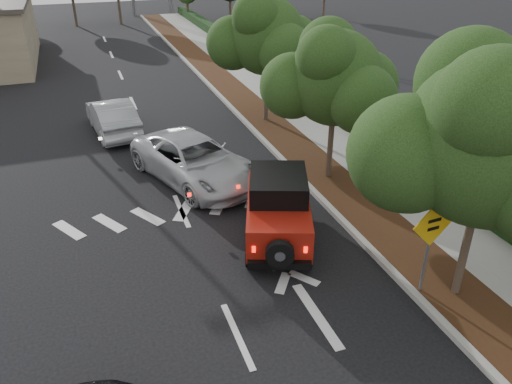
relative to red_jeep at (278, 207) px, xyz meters
name	(u,v)px	position (x,y,z in m)	size (l,w,h in m)	color
ground	(237,335)	(-2.38, -3.49, -1.03)	(120.00, 120.00, 0.00)	black
curb	(253,130)	(2.22, 8.51, -0.96)	(0.20, 70.00, 0.15)	#9E9B93
planting_strip	(273,127)	(3.22, 8.51, -0.97)	(1.80, 70.00, 0.12)	black
sidewalk	(311,123)	(5.12, 8.51, -0.97)	(2.00, 70.00, 0.12)	gray
hedge	(338,112)	(6.52, 8.51, -0.63)	(0.80, 70.00, 0.80)	black
transmission_tower	(153,14)	(3.62, 44.51, -1.03)	(7.00, 4.00, 28.00)	slate
street_tree_near	(454,295)	(3.22, -3.99, -1.03)	(3.80, 3.80, 5.92)	black
street_tree_mid	(328,179)	(3.22, 3.01, -1.03)	(3.20, 3.20, 5.32)	black
street_tree_far	(266,122)	(3.22, 9.51, -1.03)	(3.40, 3.40, 5.62)	black
light_pole_a	(10,76)	(-8.88, 22.51, -1.03)	(2.00, 0.22, 9.00)	slate
light_pole_b	(8,41)	(-9.88, 34.51, -1.03)	(2.00, 0.22, 9.00)	slate
red_jeep	(278,207)	(0.00, 0.00, 0.00)	(2.91, 4.15, 2.03)	black
silver_suv_ahead	(195,160)	(-1.39, 4.54, -0.24)	(2.62, 5.69, 1.58)	#AFB3B7
silver_sedan_oncoming	(112,117)	(-3.73, 10.43, -0.26)	(1.62, 4.65, 1.53)	#96999D
speed_hump_sign	(431,235)	(2.42, -3.66, 0.73)	(1.20, 0.13, 2.55)	slate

